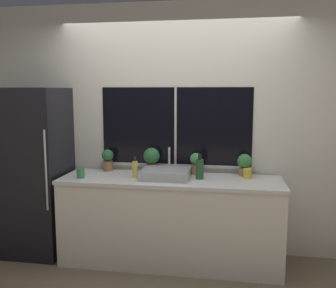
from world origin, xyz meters
TOP-DOWN VIEW (x-y plane):
  - ground_plane at (0.00, 0.00)m, footprint 14.00×14.00m
  - wall_back at (0.00, 0.69)m, footprint 8.00×0.09m
  - wall_left at (-2.10, 1.50)m, footprint 0.06×7.00m
  - counter at (0.00, 0.31)m, footprint 2.24×0.65m
  - refrigerator at (-1.50, 0.36)m, footprint 0.65×0.67m
  - sink at (-0.05, 0.32)m, footprint 0.48×0.45m
  - potted_plant_far_left at (-0.74, 0.55)m, footprint 0.13×0.13m
  - potted_plant_center_left at (-0.25, 0.55)m, footprint 0.18×0.18m
  - potted_plant_center_right at (0.23, 0.55)m, footprint 0.13×0.13m
  - potted_plant_far_right at (0.74, 0.55)m, footprint 0.15×0.15m
  - soap_bottle at (-0.36, 0.28)m, footprint 0.05×0.05m
  - bottle_tall at (0.29, 0.34)m, footprint 0.08×0.08m
  - mug_green at (-0.90, 0.18)m, footprint 0.08×0.08m
  - mug_yellow at (0.77, 0.44)m, footprint 0.08×0.08m

SIDE VIEW (x-z plane):
  - ground_plane at x=0.00m, z-range 0.00..0.00m
  - counter at x=0.00m, z-range 0.00..0.89m
  - refrigerator at x=-1.50m, z-range 0.00..1.80m
  - sink at x=-0.05m, z-range 0.80..1.08m
  - mug_yellow at x=0.77m, z-range 0.89..0.99m
  - mug_green at x=-0.90m, z-range 0.89..0.99m
  - soap_bottle at x=-0.36m, z-range 0.87..1.09m
  - bottle_tall at x=0.29m, z-range 0.87..1.12m
  - potted_plant_center_right at x=0.23m, z-range 0.90..1.13m
  - potted_plant_far_right at x=0.74m, z-range 0.91..1.14m
  - potted_plant_far_left at x=-0.74m, z-range 0.90..1.14m
  - potted_plant_center_left at x=-0.25m, z-range 0.91..1.18m
  - wall_back at x=0.00m, z-range 0.00..2.70m
  - wall_left at x=-2.10m, z-range 0.00..2.70m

